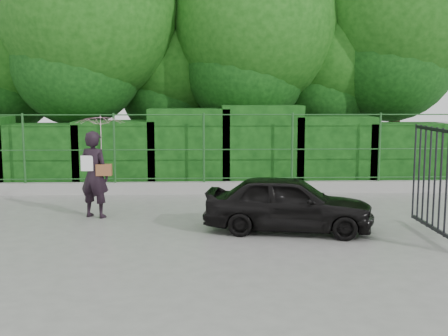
{
  "coord_description": "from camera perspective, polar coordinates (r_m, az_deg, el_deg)",
  "views": [
    {
      "loc": [
        0.38,
        -9.94,
        2.62
      ],
      "look_at": [
        0.8,
        1.3,
        1.1
      ],
      "focal_mm": 45.0,
      "sensor_mm": 36.0,
      "label": 1
    }
  ],
  "objects": [
    {
      "name": "ground",
      "position": [
        10.29,
        -4.23,
        -7.08
      ],
      "size": [
        80.0,
        80.0,
        0.0
      ],
      "primitive_type": "plane",
      "color": "gray"
    },
    {
      "name": "hedge",
      "position": [
        15.53,
        -3.44,
        1.66
      ],
      "size": [
        14.2,
        1.2,
        2.27
      ],
      "color": "black",
      "rests_on": "ground"
    },
    {
      "name": "woman",
      "position": [
        12.02,
        -12.64,
        1.73
      ],
      "size": [
        1.04,
        1.01,
        2.16
      ],
      "color": "black",
      "rests_on": "ground"
    },
    {
      "name": "kerb",
      "position": [
        14.66,
        -3.61,
        -2.02
      ],
      "size": [
        14.0,
        0.25,
        0.3
      ],
      "primitive_type": "cube",
      "color": "#9E9E99",
      "rests_on": "ground"
    },
    {
      "name": "car",
      "position": [
        10.7,
        6.58,
        -3.58
      ],
      "size": [
        3.35,
        1.85,
        1.08
      ],
      "primitive_type": "imported",
      "rotation": [
        0.0,
        0.0,
        1.38
      ],
      "color": "black",
      "rests_on": "ground"
    },
    {
      "name": "trees",
      "position": [
        17.81,
        0.31,
        14.14
      ],
      "size": [
        17.1,
        6.15,
        8.08
      ],
      "color": "black",
      "rests_on": "ground"
    },
    {
      "name": "fence",
      "position": [
        14.51,
        -2.77,
        2.07
      ],
      "size": [
        14.13,
        0.06,
        1.8
      ],
      "color": "#1F4F20",
      "rests_on": "kerb"
    }
  ]
}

